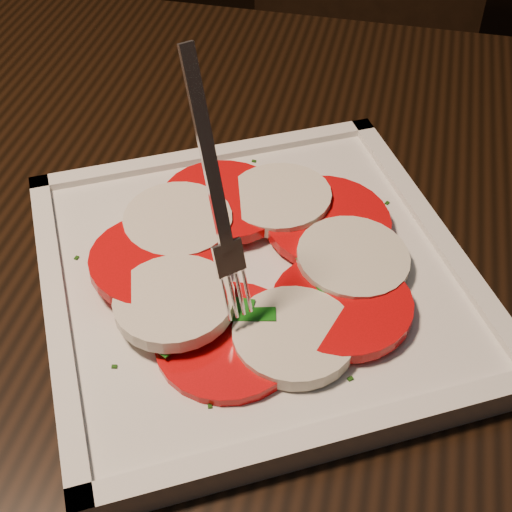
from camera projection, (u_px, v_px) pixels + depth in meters
table at (180, 330)px, 0.61m from camera, size 1.30×0.96×0.75m
chair at (357, 27)px, 1.25m from camera, size 0.49×0.49×0.93m
plate at (256, 278)px, 0.51m from camera, size 0.38×0.38×0.01m
caprese_salad at (256, 261)px, 0.50m from camera, size 0.24×0.24×0.03m
fork at (210, 185)px, 0.41m from camera, size 0.05×0.06×0.16m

